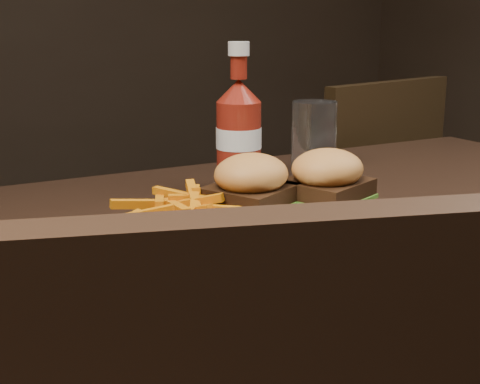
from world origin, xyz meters
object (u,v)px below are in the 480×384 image
chair_far (320,252)px  tumbler (314,137)px  ketchup_bottle (239,147)px  dining_table (321,251)px  plate (244,234)px

chair_far → tumbler: bearing=39.9°
chair_far → ketchup_bottle: bearing=31.3°
ketchup_bottle → dining_table: bearing=-94.5°
dining_table → ketchup_bottle: (0.02, 0.23, 0.08)m
ketchup_bottle → tumbler: size_ratio=1.14×
dining_table → plate: plate is taller
chair_far → ketchup_bottle: (-0.47, -0.45, 0.38)m
dining_table → ketchup_bottle: bearing=85.5°
tumbler → dining_table: bearing=-122.7°
tumbler → chair_far: bearing=52.7°
dining_table → tumbler: size_ratio=10.94×
plate → ketchup_bottle: bearing=63.4°
chair_far → tumbler: size_ratio=3.63×
chair_far → tumbler: 0.64m
plate → ketchup_bottle: 0.23m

